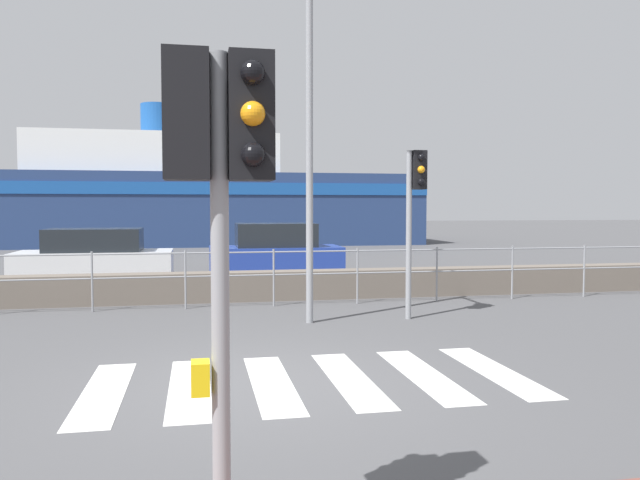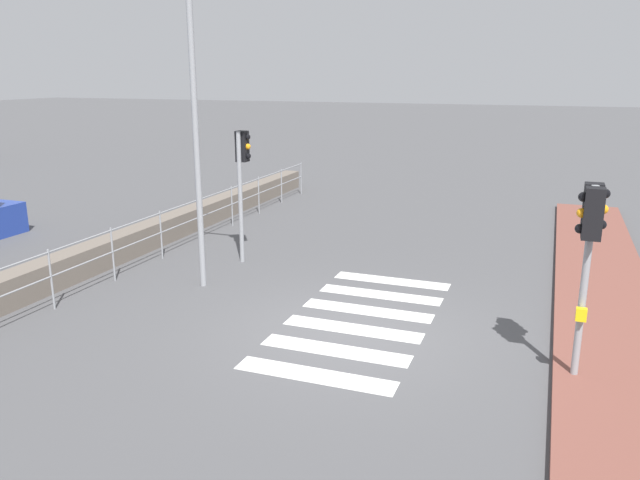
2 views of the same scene
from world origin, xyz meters
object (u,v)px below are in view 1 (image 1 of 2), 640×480
object	(u,v)px
traffic_light_far	(415,196)
streetlamp	(312,96)
parked_car_white	(95,257)
parked_car_blue	(276,253)
traffic_light_near	(219,168)
ferry_boat	(198,199)

from	to	relation	value
traffic_light_far	streetlamp	bearing A→B (deg)	-171.72
parked_car_white	parked_car_blue	bearing A→B (deg)	0.00
traffic_light_near	parked_car_blue	distance (m)	14.96
traffic_light_near	streetlamp	distance (m)	7.18
traffic_light_far	ferry_boat	distance (m)	25.08
traffic_light_far	streetlamp	distance (m)	2.51
traffic_light_near	parked_car_white	distance (m)	15.10
traffic_light_far	parked_car_blue	world-z (taller)	traffic_light_far
streetlamp	parked_car_blue	size ratio (longest dim) A/B	1.60
traffic_light_near	parked_car_white	bearing A→B (deg)	101.19
traffic_light_near	parked_car_blue	world-z (taller)	traffic_light_near
traffic_light_far	ferry_boat	bearing A→B (deg)	98.44
traffic_light_far	streetlamp	world-z (taller)	streetlamp
ferry_boat	traffic_light_near	bearing A→B (deg)	-89.94
streetlamp	parked_car_blue	bearing A→B (deg)	87.31
parked_car_white	streetlamp	bearing A→B (deg)	-59.59
traffic_light_near	ferry_boat	bearing A→B (deg)	90.06
ferry_boat	streetlamp	bearing A→B (deg)	-85.91
traffic_light_near	parked_car_white	size ratio (longest dim) A/B	0.67
streetlamp	parked_car_blue	world-z (taller)	streetlamp
streetlamp	parked_car_white	size ratio (longest dim) A/B	1.46
traffic_light_near	traffic_light_far	size ratio (longest dim) A/B	0.94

